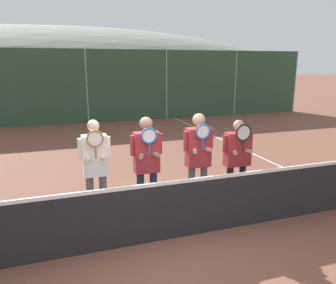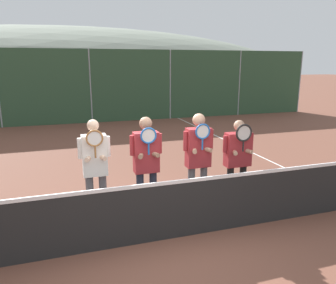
% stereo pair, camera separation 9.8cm
% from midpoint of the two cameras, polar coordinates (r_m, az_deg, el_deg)
% --- Properties ---
extents(ground_plane, '(120.00, 120.00, 0.00)m').
position_cam_midpoint_polar(ground_plane, '(5.39, -1.29, -16.79)').
color(ground_plane, brown).
extents(hill_distant, '(92.96, 51.65, 18.08)m').
position_cam_midpoint_polar(hill_distant, '(66.05, -17.03, 10.71)').
color(hill_distant, gray).
rests_on(hill_distant, ground_plane).
extents(clubhouse_building, '(20.54, 5.50, 3.36)m').
position_cam_midpoint_polar(clubhouse_building, '(24.42, -19.26, 10.49)').
color(clubhouse_building, '#9EA3A8').
rests_on(clubhouse_building, ground_plane).
extents(fence_back, '(23.07, 0.06, 3.34)m').
position_cam_midpoint_polar(fence_back, '(15.54, -13.16, 9.38)').
color(fence_back, gray).
rests_on(fence_back, ground_plane).
extents(tennis_net, '(11.42, 0.09, 1.08)m').
position_cam_midpoint_polar(tennis_net, '(5.16, -1.32, -11.97)').
color(tennis_net, gray).
rests_on(tennis_net, ground_plane).
extents(court_line_right_sideline, '(0.05, 16.00, 0.01)m').
position_cam_midpoint_polar(court_line_right_sideline, '(9.70, 18.08, -3.38)').
color(court_line_right_sideline, white).
rests_on(court_line_right_sideline, ground_plane).
extents(player_leftmost, '(0.54, 0.34, 1.83)m').
position_cam_midpoint_polar(player_leftmost, '(5.64, -12.09, -3.90)').
color(player_leftmost, '#56565B').
rests_on(player_leftmost, ground_plane).
extents(player_center_left, '(0.56, 0.34, 1.85)m').
position_cam_midpoint_polar(player_center_left, '(5.64, -3.30, -3.23)').
color(player_center_left, '#232838').
rests_on(player_center_left, ground_plane).
extents(player_center_right, '(0.57, 0.34, 1.87)m').
position_cam_midpoint_polar(player_center_right, '(5.93, 5.75, -2.28)').
color(player_center_right, '#56565B').
rests_on(player_center_right, ground_plane).
extents(player_rightmost, '(0.63, 0.34, 1.70)m').
position_cam_midpoint_polar(player_rightmost, '(6.35, 12.50, -2.35)').
color(player_rightmost, black).
rests_on(player_rightmost, ground_plane).
extents(car_left_of_center, '(4.30, 2.06, 1.69)m').
position_cam_midpoint_polar(car_left_of_center, '(18.19, -18.95, 7.06)').
color(car_left_of_center, slate).
rests_on(car_left_of_center, ground_plane).
extents(car_center, '(4.66, 1.98, 1.89)m').
position_cam_midpoint_polar(car_center, '(19.24, -3.94, 8.32)').
color(car_center, slate).
rests_on(car_center, ground_plane).
extents(car_right_of_center, '(4.30, 1.94, 1.79)m').
position_cam_midpoint_polar(car_right_of_center, '(20.79, 9.71, 8.45)').
color(car_right_of_center, maroon).
rests_on(car_right_of_center, ground_plane).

